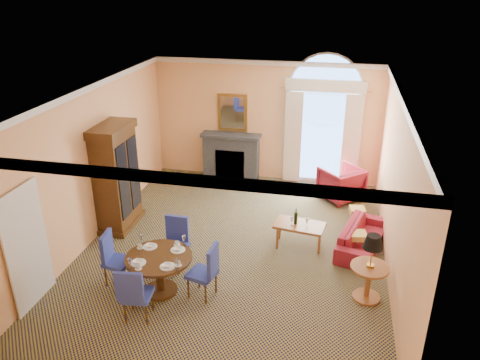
% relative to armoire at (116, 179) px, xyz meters
% --- Properties ---
extents(ground, '(7.50, 7.50, 0.00)m').
position_rel_armoire_xyz_m(ground, '(2.72, -0.40, -1.12)').
color(ground, '#181440').
rests_on(ground, ground).
extents(room_envelope, '(6.04, 7.52, 3.45)m').
position_rel_armoire_xyz_m(room_envelope, '(2.69, 0.27, 1.39)').
color(room_envelope, '#FFB979').
rests_on(room_envelope, ground).
extents(armoire, '(0.67, 1.19, 2.33)m').
position_rel_armoire_xyz_m(armoire, '(0.00, 0.00, 0.00)').
color(armoire, '#3A210D').
rests_on(armoire, ground).
extents(dining_table, '(1.16, 1.16, 0.93)m').
position_rel_armoire_xyz_m(dining_table, '(1.77, -2.12, -0.58)').
color(dining_table, '#3A210D').
rests_on(dining_table, ground).
extents(dining_chair_north, '(0.53, 0.53, 1.00)m').
position_rel_armoire_xyz_m(dining_chair_north, '(1.76, -1.24, -0.55)').
color(dining_chair_north, navy).
rests_on(dining_chair_north, ground).
extents(dining_chair_south, '(0.50, 0.51, 1.00)m').
position_rel_armoire_xyz_m(dining_chair_south, '(1.66, -2.93, -0.55)').
color(dining_chair_south, navy).
rests_on(dining_chair_south, ground).
extents(dining_chair_east, '(0.55, 0.55, 1.00)m').
position_rel_armoire_xyz_m(dining_chair_east, '(2.61, -2.06, -0.55)').
color(dining_chair_east, navy).
rests_on(dining_chair_east, ground).
extents(dining_chair_west, '(0.53, 0.53, 1.00)m').
position_rel_armoire_xyz_m(dining_chair_west, '(0.86, -2.03, -0.55)').
color(dining_chair_west, navy).
rests_on(dining_chair_west, ground).
extents(sofa, '(1.12, 1.88, 0.51)m').
position_rel_armoire_xyz_m(sofa, '(5.27, 0.11, -0.87)').
color(sofa, maroon).
rests_on(sofa, ground).
extents(armchair, '(1.28, 1.28, 0.84)m').
position_rel_armoire_xyz_m(armchair, '(4.80, 2.38, -0.71)').
color(armchair, maroon).
rests_on(armchair, ground).
extents(coffee_table, '(1.07, 0.70, 0.86)m').
position_rel_armoire_xyz_m(coffee_table, '(4.00, -0.08, -0.66)').
color(coffee_table, '#A36131').
rests_on(coffee_table, ground).
extents(side_table, '(0.65, 0.65, 1.23)m').
position_rel_armoire_xyz_m(side_table, '(5.32, -1.54, -0.36)').
color(side_table, '#A36131').
rests_on(side_table, ground).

